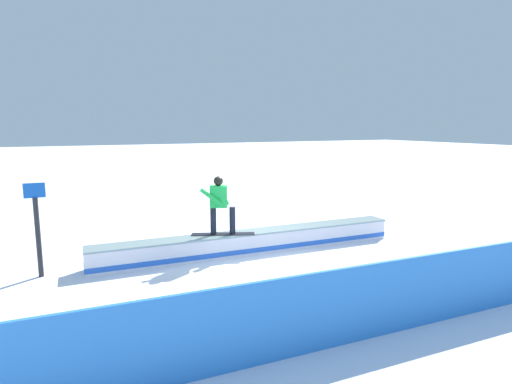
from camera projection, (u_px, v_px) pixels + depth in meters
The scene contains 5 objects.
ground_plane at pixel (252, 252), 10.36m from camera, with size 120.00×120.00×0.00m, color white.
grind_box at pixel (252, 243), 10.32m from camera, with size 7.73×0.93×0.53m.
snowboarder at pixel (220, 203), 9.86m from camera, with size 1.48×0.82×1.39m.
safety_fence at pixel (385, 298), 6.20m from camera, with size 11.20×0.06×1.14m, color #2E7CDE.
trail_marker at pixel (37, 227), 8.53m from camera, with size 0.40×0.10×1.95m.
Camera 1 is at (4.29, 9.03, 3.10)m, focal length 29.48 mm.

